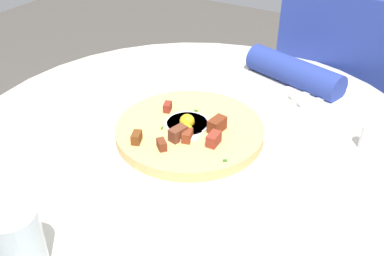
{
  "coord_description": "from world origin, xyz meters",
  "views": [
    {
      "loc": [
        0.38,
        -0.66,
        1.25
      ],
      "look_at": [
        0.0,
        -0.01,
        0.76
      ],
      "focal_mm": 40.39,
      "sensor_mm": 36.0,
      "label": 1
    }
  ],
  "objects_px": {
    "water_glass": "(18,241)",
    "bread_plate": "(59,92)",
    "dining_table": "(194,195)",
    "breakfast_pizza": "(190,130)",
    "person_seated": "(336,121)",
    "fork": "(331,97)",
    "pizza_plate": "(190,137)",
    "knife": "(322,90)",
    "salt_shaker": "(367,137)"
  },
  "relations": [
    {
      "from": "fork",
      "to": "salt_shaker",
      "type": "distance_m",
      "value": 0.2
    },
    {
      "from": "knife",
      "to": "salt_shaker",
      "type": "height_order",
      "value": "salt_shaker"
    },
    {
      "from": "breakfast_pizza",
      "to": "bread_plate",
      "type": "xyz_separation_m",
      "value": [
        -0.37,
        0.01,
        -0.02
      ]
    },
    {
      "from": "pizza_plate",
      "to": "bread_plate",
      "type": "relative_size",
      "value": 1.98
    },
    {
      "from": "pizza_plate",
      "to": "dining_table",
      "type": "bearing_deg",
      "value": 101.7
    },
    {
      "from": "dining_table",
      "to": "bread_plate",
      "type": "relative_size",
      "value": 5.86
    },
    {
      "from": "breakfast_pizza",
      "to": "salt_shaker",
      "type": "height_order",
      "value": "breakfast_pizza"
    },
    {
      "from": "dining_table",
      "to": "fork",
      "type": "distance_m",
      "value": 0.4
    },
    {
      "from": "breakfast_pizza",
      "to": "knife",
      "type": "relative_size",
      "value": 1.67
    },
    {
      "from": "bread_plate",
      "to": "salt_shaker",
      "type": "relative_size",
      "value": 3.36
    },
    {
      "from": "dining_table",
      "to": "fork",
      "type": "xyz_separation_m",
      "value": [
        0.21,
        0.28,
        0.18
      ]
    },
    {
      "from": "dining_table",
      "to": "knife",
      "type": "bearing_deg",
      "value": 59.38
    },
    {
      "from": "person_seated",
      "to": "fork",
      "type": "xyz_separation_m",
      "value": [
        0.02,
        -0.3,
        0.24
      ]
    },
    {
      "from": "bread_plate",
      "to": "knife",
      "type": "distance_m",
      "value": 0.64
    },
    {
      "from": "person_seated",
      "to": "salt_shaker",
      "type": "height_order",
      "value": "person_seated"
    },
    {
      "from": "water_glass",
      "to": "dining_table",
      "type": "bearing_deg",
      "value": 84.77
    },
    {
      "from": "dining_table",
      "to": "breakfast_pizza",
      "type": "xyz_separation_m",
      "value": [
        0.01,
        -0.03,
        0.2
      ]
    },
    {
      "from": "pizza_plate",
      "to": "water_glass",
      "type": "distance_m",
      "value": 0.4
    },
    {
      "from": "knife",
      "to": "salt_shaker",
      "type": "relative_size",
      "value": 3.58
    },
    {
      "from": "person_seated",
      "to": "knife",
      "type": "height_order",
      "value": "person_seated"
    },
    {
      "from": "dining_table",
      "to": "breakfast_pizza",
      "type": "height_order",
      "value": "breakfast_pizza"
    },
    {
      "from": "breakfast_pizza",
      "to": "salt_shaker",
      "type": "distance_m",
      "value": 0.35
    },
    {
      "from": "breakfast_pizza",
      "to": "person_seated",
      "type": "bearing_deg",
      "value": 73.56
    },
    {
      "from": "pizza_plate",
      "to": "bread_plate",
      "type": "xyz_separation_m",
      "value": [
        -0.37,
        0.01,
        -0.0
      ]
    },
    {
      "from": "dining_table",
      "to": "bread_plate",
      "type": "bearing_deg",
      "value": -177.24
    },
    {
      "from": "knife",
      "to": "bread_plate",
      "type": "bearing_deg",
      "value": 159.58
    },
    {
      "from": "bread_plate",
      "to": "fork",
      "type": "xyz_separation_m",
      "value": [
        0.58,
        0.3,
        0.0
      ]
    },
    {
      "from": "knife",
      "to": "water_glass",
      "type": "xyz_separation_m",
      "value": [
        -0.22,
        -0.73,
        0.04
      ]
    },
    {
      "from": "bread_plate",
      "to": "knife",
      "type": "xyz_separation_m",
      "value": [
        0.55,
        0.33,
        0.0
      ]
    },
    {
      "from": "dining_table",
      "to": "pizza_plate",
      "type": "bearing_deg",
      "value": -78.3
    },
    {
      "from": "dining_table",
      "to": "fork",
      "type": "height_order",
      "value": "fork"
    },
    {
      "from": "fork",
      "to": "dining_table",
      "type": "bearing_deg",
      "value": -177.4
    },
    {
      "from": "person_seated",
      "to": "salt_shaker",
      "type": "bearing_deg",
      "value": -73.7
    },
    {
      "from": "water_glass",
      "to": "bread_plate",
      "type": "bearing_deg",
      "value": 129.35
    },
    {
      "from": "person_seated",
      "to": "breakfast_pizza",
      "type": "relative_size",
      "value": 3.78
    },
    {
      "from": "fork",
      "to": "breakfast_pizza",
      "type": "bearing_deg",
      "value": -173.89
    },
    {
      "from": "salt_shaker",
      "to": "pizza_plate",
      "type": "bearing_deg",
      "value": -154.19
    },
    {
      "from": "fork",
      "to": "bread_plate",
      "type": "bearing_deg",
      "value": 156.62
    },
    {
      "from": "water_glass",
      "to": "person_seated",
      "type": "bearing_deg",
      "value": 77.31
    },
    {
      "from": "breakfast_pizza",
      "to": "dining_table",
      "type": "bearing_deg",
      "value": 101.94
    },
    {
      "from": "fork",
      "to": "salt_shaker",
      "type": "height_order",
      "value": "salt_shaker"
    },
    {
      "from": "dining_table",
      "to": "water_glass",
      "type": "xyz_separation_m",
      "value": [
        -0.04,
        -0.42,
        0.23
      ]
    },
    {
      "from": "person_seated",
      "to": "breakfast_pizza",
      "type": "bearing_deg",
      "value": -106.44
    },
    {
      "from": "breakfast_pizza",
      "to": "water_glass",
      "type": "distance_m",
      "value": 0.39
    },
    {
      "from": "person_seated",
      "to": "fork",
      "type": "relative_size",
      "value": 6.31
    },
    {
      "from": "pizza_plate",
      "to": "fork",
      "type": "distance_m",
      "value": 0.37
    },
    {
      "from": "pizza_plate",
      "to": "water_glass",
      "type": "bearing_deg",
      "value": -96.46
    },
    {
      "from": "person_seated",
      "to": "pizza_plate",
      "type": "relative_size",
      "value": 3.38
    },
    {
      "from": "bread_plate",
      "to": "breakfast_pizza",
      "type": "bearing_deg",
      "value": -1.89
    },
    {
      "from": "bread_plate",
      "to": "salt_shaker",
      "type": "distance_m",
      "value": 0.71
    }
  ]
}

